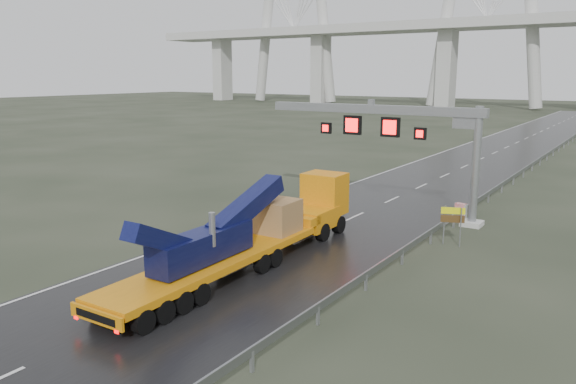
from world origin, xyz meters
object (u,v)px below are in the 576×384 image
Objects in this scene: heavy_haul_truck at (264,228)px; exit_sign_pair at (453,218)px; sign_gantry at (401,129)px; striped_barrier at (461,212)px.

exit_sign_pair is at bearing 44.57° from heavy_haul_truck.
exit_sign_pair is (5.00, -4.59, -4.12)m from sign_gantry.
heavy_haul_truck is 10.21m from exit_sign_pair.
heavy_haul_truck is at bearing -156.62° from exit_sign_pair.
exit_sign_pair is (7.12, 7.32, -0.10)m from heavy_haul_truck.
heavy_haul_truck is 13.98m from striped_barrier.
exit_sign_pair is at bearing -66.25° from striped_barrier.
sign_gantry is at bearing -158.31° from striped_barrier.
heavy_haul_truck reaches higher than exit_sign_pair.
striped_barrier is at bearing 63.21° from heavy_haul_truck.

